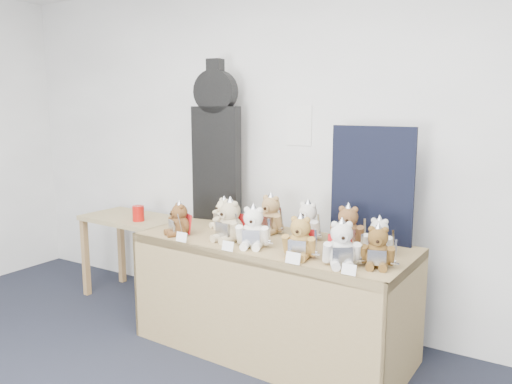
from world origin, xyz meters
The scene contains 21 objects.
room_shell centered at (-0.03, 2.49, 1.53)m, with size 6.00×6.00×6.00m.
display_table centered at (0.07, 1.84, 0.61)m, with size 1.90×0.85×0.78m.
side_table centered at (-1.44, 2.11, 0.61)m, with size 0.90×0.53×0.73m.
guitar_case centered at (-0.63, 2.25, 1.39)m, with size 0.39×0.17×1.25m.
navy_board centered at (0.63, 2.24, 1.16)m, with size 0.58×0.02×0.77m, color black.
red_cup centered at (-1.28, 2.02, 0.79)m, with size 0.10×0.10×0.13m, color #B8120C.
teddy_front_far_left centered at (-0.56, 1.70, 0.88)m, with size 0.21×0.21×0.26m.
teddy_front_left centered at (-0.17, 1.76, 0.91)m, with size 0.26×0.24×0.32m.
teddy_front_centre centered at (0.04, 1.71, 0.90)m, with size 0.25×0.23×0.30m.
teddy_front_right centered at (0.40, 1.66, 0.89)m, with size 0.24×0.21×0.29m.
teddy_front_far_right centered at (0.67, 1.65, 0.90)m, with size 0.25×0.24×0.30m.
teddy_front_end centered at (0.85, 1.73, 0.89)m, with size 0.22×0.20×0.27m.
teddy_back_left centered at (-0.42, 2.04, 0.88)m, with size 0.20×0.20×0.25m.
teddy_back_centre_left centered at (-0.04, 2.09, 0.90)m, with size 0.25×0.21×0.31m.
teddy_back_centre_right centered at (0.25, 2.08, 0.90)m, with size 0.24×0.20×0.29m.
teddy_back_right centered at (0.55, 2.05, 0.90)m, with size 0.25×0.22×0.30m.
teddy_back_end centered at (0.78, 1.98, 0.88)m, with size 0.21×0.17×0.26m.
entry_card_a centered at (-0.42, 1.56, 0.81)m, with size 0.09×0.00×0.06m, color white.
entry_card_b centered at (-0.04, 1.54, 0.81)m, with size 0.09×0.00×0.06m, color white.
entry_card_c centered at (0.43, 1.53, 0.82)m, with size 0.09×0.00×0.07m, color white.
entry_card_d centered at (0.77, 1.51, 0.81)m, with size 0.08×0.00×0.06m, color white.
Camera 1 is at (1.68, -0.93, 1.67)m, focal length 35.00 mm.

